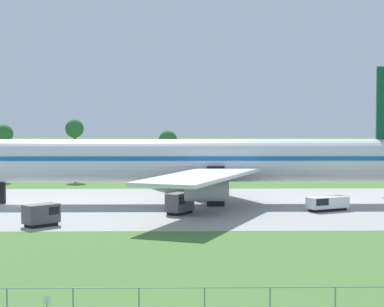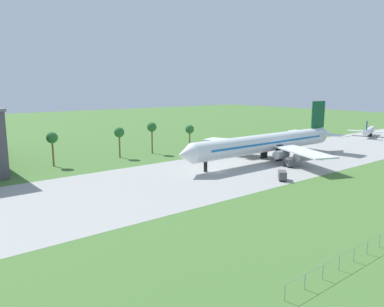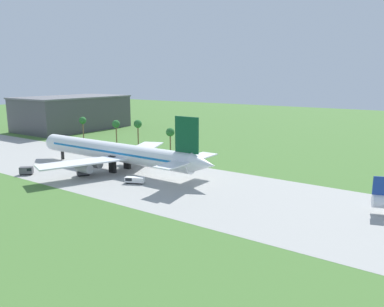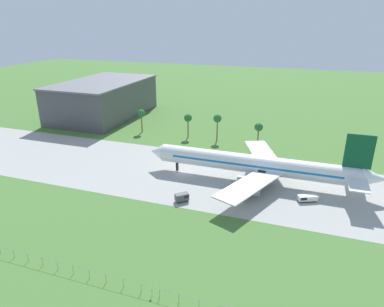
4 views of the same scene
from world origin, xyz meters
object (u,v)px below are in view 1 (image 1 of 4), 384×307
baggage_tug (326,203)px  no_stopping_sign (47,306)px  catering_van (42,214)px  jet_airliner (204,161)px  fuel_truck (179,203)px

baggage_tug → no_stopping_sign: 56.16m
baggage_tug → catering_van: bearing=-160.8°
baggage_tug → no_stopping_sign: bearing=-119.0°
catering_van → no_stopping_sign: catering_van is taller
jet_airliner → no_stopping_sign: jet_airliner is taller
baggage_tug → catering_van: (-34.87, -12.12, 0.33)m
baggage_tug → catering_van: size_ratio=1.41×
catering_van → jet_airliner: bearing=47.3°
catering_van → baggage_tug: bearing=19.2°
baggage_tug → no_stopping_sign: (-27.24, -49.12, 0.01)m
jet_airliner → no_stopping_sign: 58.95m
baggage_tug → catering_van: 36.91m
fuel_truck → catering_van: size_ratio=1.06×
no_stopping_sign → catering_van: bearing=101.7°
fuel_truck → no_stopping_sign: 47.11m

